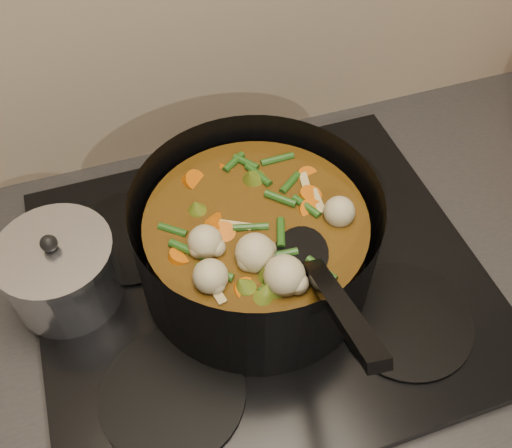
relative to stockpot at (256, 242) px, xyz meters
name	(u,v)px	position (x,y,z in m)	size (l,w,h in m)	color
counter	(260,404)	(0.00, -0.01, -0.55)	(2.64, 0.64, 0.91)	brown
stovetop	(261,280)	(0.00, -0.01, -0.08)	(0.62, 0.54, 0.03)	black
stockpot	(256,242)	(0.00, 0.00, 0.00)	(0.40, 0.47, 0.23)	black
saucepan	(62,271)	(-0.26, 0.05, -0.02)	(0.15, 0.15, 0.12)	silver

